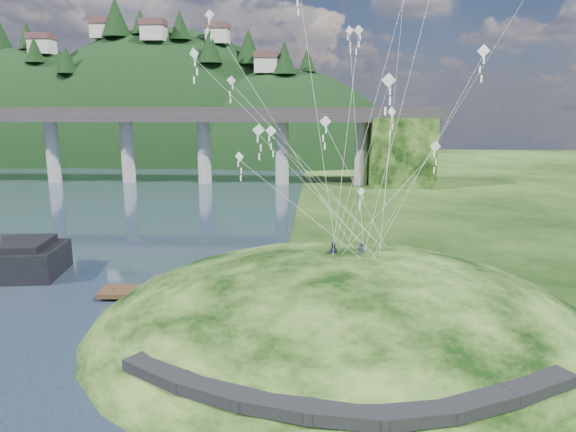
{
  "coord_description": "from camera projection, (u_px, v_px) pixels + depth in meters",
  "views": [
    {
      "loc": [
        6.21,
        -30.92,
        14.79
      ],
      "look_at": [
        4.0,
        6.0,
        7.0
      ],
      "focal_mm": 32.0,
      "sensor_mm": 36.0,
      "label": 1
    }
  ],
  "objects": [
    {
      "name": "far_ridge",
      "position": [
        156.0,
        182.0,
        157.03
      ],
      "size": [
        153.0,
        70.0,
        94.5
      ],
      "color": "black",
      "rests_on": "ground"
    },
    {
      "name": "grass_hill",
      "position": [
        342.0,
        349.0,
        35.41
      ],
      "size": [
        36.0,
        32.0,
        13.0
      ],
      "color": "black",
      "rests_on": "ground"
    },
    {
      "name": "kite_flyers",
      "position": [
        342.0,
        242.0,
        35.38
      ],
      "size": [
        2.73,
        0.89,
        1.57
      ],
      "color": "#262733",
      "rests_on": "ground"
    },
    {
      "name": "footpath",
      "position": [
        343.0,
        394.0,
        23.23
      ],
      "size": [
        22.29,
        5.84,
        0.83
      ],
      "color": "black",
      "rests_on": "ground"
    },
    {
      "name": "kite_swarm",
      "position": [
        342.0,
        68.0,
        36.28
      ],
      "size": [
        20.3,
        17.2,
        20.25
      ],
      "color": "white",
      "rests_on": "ground"
    },
    {
      "name": "ground",
      "position": [
        222.0,
        338.0,
        33.61
      ],
      "size": [
        320.0,
        320.0,
        0.0
      ],
      "primitive_type": "plane",
      "color": "black",
      "rests_on": "ground"
    },
    {
      "name": "bridge",
      "position": [
        154.0,
        134.0,
        101.6
      ],
      "size": [
        160.0,
        11.0,
        15.0
      ],
      "color": "#2D2B2B",
      "rests_on": "ground"
    },
    {
      "name": "wooden_dock",
      "position": [
        199.0,
        292.0,
        40.73
      ],
      "size": [
        15.75,
        3.21,
        1.12
      ],
      "color": "#332215",
      "rests_on": "ground"
    }
  ]
}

